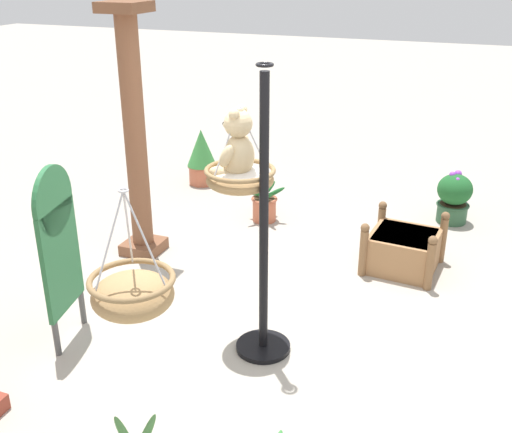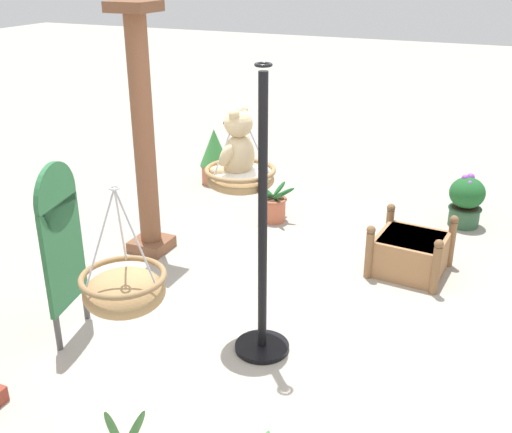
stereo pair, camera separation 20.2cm
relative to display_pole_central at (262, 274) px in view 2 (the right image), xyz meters
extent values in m
plane|color=#A8A093|center=(0.16, 0.04, -0.69)|extent=(40.00, 40.00, 0.00)
cylinder|color=black|center=(0.00, 0.00, 0.42)|extent=(0.07, 0.07, 2.23)
cylinder|color=black|center=(0.00, 0.00, -0.67)|extent=(0.44, 0.44, 0.04)
torus|color=black|center=(0.00, 0.00, 1.58)|extent=(0.12, 0.12, 0.02)
ellipsoid|color=#A37F51|center=(0.15, 0.25, 0.68)|extent=(0.52, 0.52, 0.17)
torus|color=olive|center=(0.15, 0.25, 0.76)|extent=(0.54, 0.54, 0.04)
ellipsoid|color=silver|center=(0.15, 0.25, 0.70)|extent=(0.46, 0.46, 0.14)
cylinder|color=#B7B7BC|center=(0.25, 0.31, 0.99)|extent=(0.22, 0.13, 0.48)
cylinder|color=#B7B7BC|center=(0.05, 0.31, 0.99)|extent=(0.22, 0.13, 0.48)
cylinder|color=#B7B7BC|center=(0.15, 0.13, 0.99)|extent=(0.01, 0.25, 0.48)
torus|color=#B7B7BC|center=(0.15, 0.25, 1.23)|extent=(0.06, 0.06, 0.01)
ellipsoid|color=#D1B789|center=(0.15, 0.26, 0.87)|extent=(0.27, 0.23, 0.32)
sphere|color=#D1B789|center=(0.15, 0.26, 1.12)|extent=(0.23, 0.23, 0.21)
ellipsoid|color=beige|center=(0.15, 0.34, 1.10)|extent=(0.10, 0.08, 0.07)
sphere|color=black|center=(0.15, 0.37, 1.10)|extent=(0.03, 0.03, 0.03)
sphere|color=#D1B789|center=(0.08, 0.26, 1.20)|extent=(0.08, 0.08, 0.08)
sphere|color=#D1B789|center=(0.22, 0.26, 1.20)|extent=(0.08, 0.08, 0.08)
ellipsoid|color=#D1B789|center=(0.01, 0.29, 0.91)|extent=(0.09, 0.16, 0.21)
ellipsoid|color=#D1B789|center=(0.29, 0.29, 0.91)|extent=(0.09, 0.16, 0.21)
ellipsoid|color=#D1B789|center=(0.07, 0.38, 0.75)|extent=(0.10, 0.19, 0.10)
ellipsoid|color=#D1B789|center=(0.23, 0.38, 0.75)|extent=(0.10, 0.19, 0.10)
ellipsoid|color=#A37F51|center=(-1.24, 0.35, 0.41)|extent=(0.49, 0.49, 0.23)
torus|color=olive|center=(-1.24, 0.35, 0.52)|extent=(0.51, 0.51, 0.04)
ellipsoid|color=silver|center=(-1.24, 0.35, 0.43)|extent=(0.43, 0.43, 0.19)
cylinder|color=#B7B7BC|center=(-1.15, 0.41, 0.80)|extent=(0.21, 0.13, 0.56)
cylinder|color=#B7B7BC|center=(-1.34, 0.41, 0.80)|extent=(0.21, 0.13, 0.56)
cylinder|color=#B7B7BC|center=(-1.24, 0.24, 0.80)|extent=(0.01, 0.23, 0.56)
torus|color=#B7B7BC|center=(-1.24, 0.35, 1.07)|extent=(0.06, 0.06, 0.01)
cylinder|color=brown|center=(1.19, 1.82, 0.54)|extent=(0.22, 0.22, 2.46)
cube|color=brown|center=(1.19, 1.82, -0.63)|extent=(0.39, 0.39, 0.12)
cube|color=brown|center=(1.19, 1.82, 1.82)|extent=(0.41, 0.41, 0.10)
cube|color=#9E7047|center=(1.82, -0.83, -0.50)|extent=(0.69, 0.70, 0.38)
cube|color=#382819|center=(1.82, -0.83, -0.34)|extent=(0.61, 0.62, 0.06)
cylinder|color=brown|center=(1.52, -0.48, -0.45)|extent=(0.08, 0.08, 0.48)
cylinder|color=brown|center=(2.16, -0.54, -0.45)|extent=(0.08, 0.08, 0.48)
cylinder|color=brown|center=(1.47, -1.13, -0.45)|extent=(0.08, 0.08, 0.48)
cylinder|color=brown|center=(2.11, -1.18, -0.45)|extent=(0.08, 0.08, 0.48)
sphere|color=brown|center=(1.52, -0.48, -0.18)|extent=(0.09, 0.09, 0.09)
sphere|color=brown|center=(2.16, -0.54, -0.18)|extent=(0.09, 0.09, 0.09)
sphere|color=brown|center=(1.47, -1.13, -0.18)|extent=(0.09, 0.09, 0.09)
sphere|color=brown|center=(2.11, -1.18, -0.18)|extent=(0.09, 0.09, 0.09)
cylinder|color=#BC6042|center=(3.36, 2.16, -0.56)|extent=(0.37, 0.37, 0.26)
torus|color=#A9573B|center=(3.36, 2.16, -0.44)|extent=(0.40, 0.40, 0.03)
cylinder|color=#382819|center=(3.36, 2.16, -0.44)|extent=(0.32, 0.32, 0.03)
cone|color=#38843D|center=(3.36, 2.16, -0.17)|extent=(0.40, 0.40, 0.51)
ellipsoid|color=#56934C|center=(-1.54, 0.16, -0.32)|extent=(0.25, 0.06, 0.18)
ellipsoid|color=#56934C|center=(-1.58, 0.27, -0.31)|extent=(0.18, 0.25, 0.14)
cylinder|color=#2D5638|center=(3.23, -1.20, -0.58)|extent=(0.35, 0.35, 0.23)
torus|color=#294E32|center=(3.23, -1.20, -0.48)|extent=(0.39, 0.39, 0.03)
cylinder|color=#382819|center=(3.23, -1.20, -0.48)|extent=(0.31, 0.31, 0.03)
ellipsoid|color=#1E5B28|center=(3.23, -1.20, -0.28)|extent=(0.41, 0.41, 0.37)
sphere|color=purple|center=(3.31, -1.21, -0.11)|extent=(0.09, 0.09, 0.09)
sphere|color=purple|center=(3.24, -1.15, -0.11)|extent=(0.07, 0.07, 0.07)
sphere|color=purple|center=(3.15, -1.22, -0.13)|extent=(0.05, 0.05, 0.05)
cylinder|color=#BC6042|center=(2.45, 0.90, -0.55)|extent=(0.28, 0.28, 0.29)
torus|color=#A9573B|center=(2.45, 0.90, -0.41)|extent=(0.31, 0.31, 0.03)
cylinder|color=#382819|center=(2.45, 0.90, -0.42)|extent=(0.25, 0.25, 0.03)
ellipsoid|color=#1E5B28|center=(2.58, 0.88, -0.32)|extent=(0.28, 0.09, 0.14)
ellipsoid|color=#1E5B28|center=(2.48, 1.02, -0.33)|extent=(0.10, 0.27, 0.16)
ellipsoid|color=#1E5B28|center=(2.36, 0.99, -0.32)|extent=(0.23, 0.23, 0.15)
ellipsoid|color=#1E5B28|center=(2.38, 0.82, -0.34)|extent=(0.21, 0.22, 0.20)
ellipsoid|color=#1E5B28|center=(2.48, 0.79, -0.33)|extent=(0.12, 0.27, 0.18)
cube|color=#286B3D|center=(-0.43, 1.55, 0.05)|extent=(0.55, 0.15, 0.88)
cylinder|color=#286B3D|center=(-0.43, 1.55, 0.54)|extent=(0.55, 0.15, 0.55)
cylinder|color=#4C4C4C|center=(-0.66, 1.50, -0.54)|extent=(0.05, 0.05, 0.30)
cylinder|color=#4C4C4C|center=(-0.20, 1.59, -0.54)|extent=(0.05, 0.05, 0.30)
camera|label=1|loc=(-3.86, -1.43, 2.24)|focal=42.69mm
camera|label=2|loc=(-3.79, -1.62, 2.24)|focal=42.69mm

